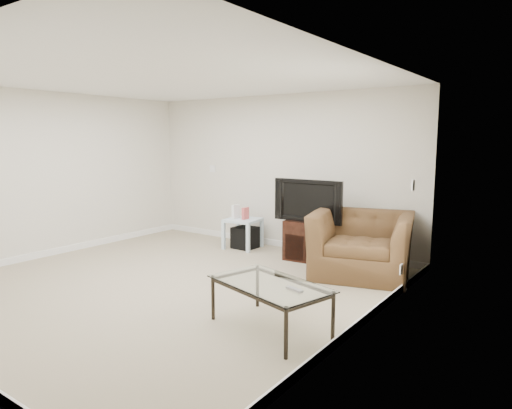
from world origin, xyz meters
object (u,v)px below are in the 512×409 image
Objects in this scene: coffee_table at (270,306)px; recliner at (362,233)px; tv_stand at (311,240)px; side_table at (243,233)px; subwoofer at (245,238)px; television at (311,200)px.

recliner is at bearing 89.80° from coffee_table.
recliner is (0.91, -0.29, 0.26)m from tv_stand.
tv_stand is at bearing 110.23° from coffee_table.
subwoofer is at bearing 40.55° from side_table.
subwoofer is 0.31× the size of coffee_table.
tv_stand reaches higher than side_table.
recliner is at bearing -17.38° from television.
television reaches higher than coffee_table.
television is at bearing -2.45° from subwoofer.
television is at bearing -90.00° from tv_stand.
recliner is (2.16, -0.32, 0.39)m from subwoofer.
side_table reaches higher than subwoofer.
television is 0.78× the size of recliner.
television reaches higher than tv_stand.
recliner reaches higher than coffee_table.
tv_stand is 1.25m from subwoofer.
side_table is 3.27m from coffee_table.
recliner reaches higher than tv_stand.
side_table is at bearing 131.71° from coffee_table.
side_table is 0.08m from subwoofer.
subwoofer is (-1.25, 0.02, -0.12)m from tv_stand.
side_table is at bearing 175.11° from tv_stand.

